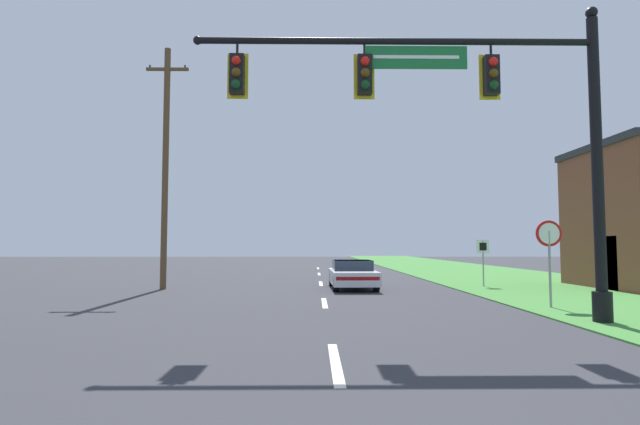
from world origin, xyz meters
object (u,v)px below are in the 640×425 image
object	(u,v)px
signal_mast	(483,122)
car_ahead	(352,274)
utility_pole_near	(165,163)
route_sign_post	(483,252)
stop_sign	(549,244)

from	to	relation	value
signal_mast	car_ahead	world-z (taller)	signal_mast
utility_pole_near	route_sign_post	bearing A→B (deg)	3.50
car_ahead	utility_pole_near	size ratio (longest dim) A/B	0.43
route_sign_post	utility_pole_near	size ratio (longest dim) A/B	0.20
car_ahead	stop_sign	world-z (taller)	stop_sign
car_ahead	stop_sign	bearing A→B (deg)	-52.64
signal_mast	stop_sign	world-z (taller)	signal_mast
route_sign_post	utility_pole_near	world-z (taller)	utility_pole_near
signal_mast	route_sign_post	world-z (taller)	signal_mast
stop_sign	car_ahead	bearing A→B (deg)	127.36
signal_mast	utility_pole_near	size ratio (longest dim) A/B	0.96
stop_sign	utility_pole_near	xyz separation A→B (m)	(-13.12, 6.56, 3.42)
stop_sign	route_sign_post	xyz separation A→B (m)	(0.58, 7.40, -0.34)
signal_mast	utility_pole_near	xyz separation A→B (m)	(-10.30, 9.32, 0.53)
signal_mast	stop_sign	distance (m)	4.88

